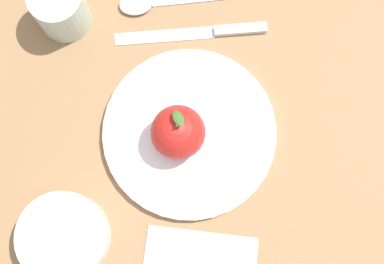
{
  "coord_description": "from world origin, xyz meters",
  "views": [
    {
      "loc": [
        -0.14,
        -0.02,
        0.75
      ],
      "look_at": [
        -0.01,
        -0.0,
        0.02
      ],
      "focal_mm": 51.01,
      "sensor_mm": 36.0,
      "label": 1
    }
  ],
  "objects_px": {
    "dinner_plate": "(192,133)",
    "side_bowl": "(63,237)",
    "cup": "(60,7)",
    "knife": "(205,32)",
    "spoon": "(148,3)",
    "apple": "(178,132)"
  },
  "relations": [
    {
      "from": "dinner_plate",
      "to": "knife",
      "type": "relative_size",
      "value": 1.09
    },
    {
      "from": "dinner_plate",
      "to": "knife",
      "type": "xyz_separation_m",
      "value": [
        0.15,
        -0.0,
        -0.01
      ]
    },
    {
      "from": "dinner_plate",
      "to": "apple",
      "type": "relative_size",
      "value": 2.77
    },
    {
      "from": "dinner_plate",
      "to": "cup",
      "type": "height_order",
      "value": "cup"
    },
    {
      "from": "dinner_plate",
      "to": "side_bowl",
      "type": "bearing_deg",
      "value": 136.65
    },
    {
      "from": "side_bowl",
      "to": "knife",
      "type": "height_order",
      "value": "side_bowl"
    },
    {
      "from": "cup",
      "to": "knife",
      "type": "distance_m",
      "value": 0.21
    },
    {
      "from": "apple",
      "to": "dinner_plate",
      "type": "bearing_deg",
      "value": -64.37
    },
    {
      "from": "apple",
      "to": "side_bowl",
      "type": "relative_size",
      "value": 0.73
    },
    {
      "from": "knife",
      "to": "spoon",
      "type": "height_order",
      "value": "spoon"
    },
    {
      "from": "apple",
      "to": "knife",
      "type": "xyz_separation_m",
      "value": [
        0.16,
        -0.02,
        -0.05
      ]
    },
    {
      "from": "dinner_plate",
      "to": "knife",
      "type": "bearing_deg",
      "value": -0.28
    },
    {
      "from": "dinner_plate",
      "to": "side_bowl",
      "type": "xyz_separation_m",
      "value": [
        -0.16,
        0.15,
        0.02
      ]
    },
    {
      "from": "dinner_plate",
      "to": "cup",
      "type": "relative_size",
      "value": 3.01
    },
    {
      "from": "knife",
      "to": "spoon",
      "type": "bearing_deg",
      "value": 68.73
    },
    {
      "from": "side_bowl",
      "to": "cup",
      "type": "bearing_deg",
      "value": 9.37
    },
    {
      "from": "apple",
      "to": "cup",
      "type": "relative_size",
      "value": 1.08
    },
    {
      "from": "dinner_plate",
      "to": "spoon",
      "type": "height_order",
      "value": "dinner_plate"
    },
    {
      "from": "dinner_plate",
      "to": "cup",
      "type": "bearing_deg",
      "value": 53.65
    },
    {
      "from": "knife",
      "to": "spoon",
      "type": "distance_m",
      "value": 0.09
    },
    {
      "from": "cup",
      "to": "spoon",
      "type": "bearing_deg",
      "value": -72.71
    },
    {
      "from": "dinner_plate",
      "to": "apple",
      "type": "height_order",
      "value": "apple"
    }
  ]
}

